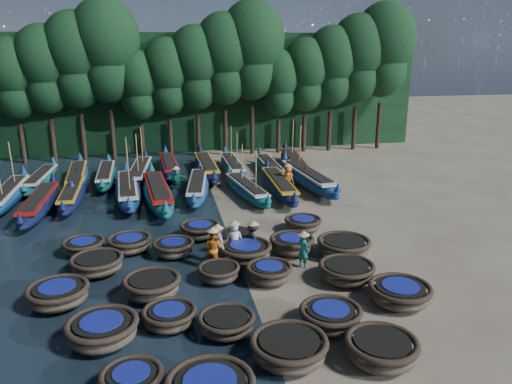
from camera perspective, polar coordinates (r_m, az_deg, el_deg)
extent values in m
plane|color=gray|center=(23.57, -2.64, -6.35)|extent=(120.00, 120.00, 0.00)
cube|color=black|center=(45.26, -7.27, 11.29)|extent=(40.00, 3.00, 10.00)
ellipsoid|color=brown|center=(14.95, -13.97, -20.54)|extent=(1.95, 1.95, 0.63)
torus|color=#372B20|center=(14.78, -14.05, -19.62)|extent=(1.78, 1.78, 0.19)
cylinder|color=black|center=(14.75, -14.06, -19.50)|extent=(1.33, 1.33, 0.06)
cylinder|color=navy|center=(14.73, -14.08, -19.38)|extent=(1.03, 1.03, 0.04)
torus|color=#372B20|center=(14.06, -5.29, -20.89)|extent=(2.45, 2.45, 0.21)
cylinder|color=black|center=(14.04, -5.30, -20.75)|extent=(1.87, 1.87, 0.06)
cylinder|color=navy|center=(14.01, -5.30, -20.61)|extent=(1.44, 1.44, 0.04)
ellipsoid|color=brown|center=(15.76, 3.79, -17.69)|extent=(2.89, 2.89, 0.70)
torus|color=#372B20|center=(15.57, 3.82, -16.69)|extent=(2.40, 2.40, 0.21)
cylinder|color=black|center=(15.55, 3.82, -16.56)|extent=(1.83, 1.83, 0.06)
ellipsoid|color=brown|center=(16.11, 14.13, -17.34)|extent=(2.33, 2.33, 0.72)
torus|color=#372B20|center=(15.93, 14.22, -16.33)|extent=(2.25, 2.25, 0.22)
cylinder|color=black|center=(15.90, 14.23, -16.20)|extent=(1.70, 1.70, 0.07)
ellipsoid|color=brown|center=(17.21, -17.12, -15.16)|extent=(2.80, 2.80, 0.73)
torus|color=#372B20|center=(17.04, -17.22, -14.17)|extent=(2.34, 2.34, 0.22)
cylinder|color=black|center=(17.02, -17.23, -14.04)|extent=(1.77, 1.77, 0.07)
cylinder|color=navy|center=(16.99, -17.24, -13.92)|extent=(1.36, 1.36, 0.04)
ellipsoid|color=brown|center=(17.60, -9.84, -14.08)|extent=(2.11, 2.11, 0.61)
torus|color=#372B20|center=(17.46, -9.89, -13.27)|extent=(1.87, 1.87, 0.18)
cylinder|color=black|center=(17.44, -9.89, -13.17)|extent=(1.42, 1.42, 0.06)
cylinder|color=navy|center=(17.42, -9.90, -13.06)|extent=(1.09, 1.09, 0.04)
ellipsoid|color=brown|center=(17.04, -3.39, -14.96)|extent=(2.14, 2.14, 0.60)
torus|color=#372B20|center=(16.89, -3.40, -14.15)|extent=(1.93, 1.93, 0.18)
cylinder|color=black|center=(16.88, -3.40, -14.04)|extent=(1.46, 1.46, 0.05)
ellipsoid|color=brown|center=(17.48, 8.49, -14.14)|extent=(2.37, 2.37, 0.66)
torus|color=#372B20|center=(17.32, 8.54, -13.26)|extent=(2.14, 2.14, 0.20)
cylinder|color=black|center=(17.30, 8.55, -13.14)|extent=(1.63, 1.63, 0.06)
cylinder|color=navy|center=(17.28, 8.55, -13.03)|extent=(1.25, 1.25, 0.04)
ellipsoid|color=brown|center=(19.40, 16.10, -11.31)|extent=(2.26, 2.26, 0.68)
torus|color=#372B20|center=(19.25, 16.18, -10.46)|extent=(2.34, 2.34, 0.21)
cylinder|color=black|center=(19.23, 16.19, -10.35)|extent=(1.79, 1.79, 0.06)
cylinder|color=navy|center=(19.21, 16.20, -10.24)|extent=(1.37, 1.37, 0.04)
ellipsoid|color=brown|center=(19.91, -21.65, -11.07)|extent=(2.61, 2.61, 0.70)
torus|color=#372B20|center=(19.77, -21.76, -10.22)|extent=(2.26, 2.26, 0.21)
cylinder|color=black|center=(19.75, -21.77, -10.11)|extent=(1.72, 1.72, 0.06)
cylinder|color=navy|center=(19.73, -21.79, -10.00)|extent=(1.32, 1.32, 0.04)
ellipsoid|color=brown|center=(19.46, -11.80, -10.75)|extent=(2.23, 2.23, 0.76)
torus|color=#372B20|center=(19.30, -11.86, -9.82)|extent=(2.20, 2.20, 0.23)
cylinder|color=black|center=(19.28, -11.87, -9.70)|extent=(1.66, 1.66, 0.07)
ellipsoid|color=brown|center=(20.37, -4.26, -9.36)|extent=(1.84, 1.84, 0.59)
torus|color=#372B20|center=(20.25, -4.28, -8.66)|extent=(1.72, 1.72, 0.18)
cylinder|color=black|center=(20.24, -4.28, -8.57)|extent=(1.29, 1.29, 0.05)
ellipsoid|color=brown|center=(20.21, 1.52, -9.43)|extent=(2.21, 2.21, 0.67)
torus|color=#372B20|center=(20.07, 1.53, -8.62)|extent=(1.89, 1.89, 0.20)
cylinder|color=black|center=(20.06, 1.53, -8.52)|extent=(1.42, 1.42, 0.06)
cylinder|color=navy|center=(20.04, 1.53, -8.42)|extent=(1.09, 1.09, 0.04)
ellipsoid|color=brown|center=(20.59, 10.30, -9.15)|extent=(2.69, 2.69, 0.69)
torus|color=#372B20|center=(20.45, 10.35, -8.33)|extent=(2.29, 2.29, 0.21)
cylinder|color=black|center=(20.44, 10.35, -8.22)|extent=(1.74, 1.74, 0.06)
ellipsoid|color=brown|center=(21.94, -17.70, -8.05)|extent=(2.35, 2.35, 0.67)
torus|color=#372B20|center=(21.82, -17.77, -7.30)|extent=(2.20, 2.20, 0.20)
cylinder|color=black|center=(21.80, -17.78, -7.20)|extent=(1.67, 1.67, 0.06)
ellipsoid|color=brown|center=(22.83, -9.41, -6.50)|extent=(2.19, 2.19, 0.64)
torus|color=#372B20|center=(22.71, -9.45, -5.80)|extent=(1.89, 1.89, 0.19)
cylinder|color=black|center=(22.70, -9.45, -5.71)|extent=(1.42, 1.42, 0.06)
cylinder|color=navy|center=(22.68, -9.46, -5.62)|extent=(1.09, 1.09, 0.04)
ellipsoid|color=brown|center=(21.94, -1.23, -7.10)|extent=(2.84, 2.84, 0.74)
torus|color=#372B20|center=(21.80, -1.24, -6.26)|extent=(2.35, 2.35, 0.22)
cylinder|color=black|center=(21.79, -1.24, -6.16)|extent=(1.78, 1.78, 0.07)
cylinder|color=navy|center=(21.77, -1.24, -6.05)|extent=(1.37, 1.37, 0.04)
ellipsoid|color=brown|center=(22.83, 4.12, -6.19)|extent=(2.00, 2.00, 0.72)
torus|color=#372B20|center=(22.70, 4.13, -5.40)|extent=(2.06, 2.06, 0.22)
cylinder|color=black|center=(22.68, 4.14, -5.30)|extent=(1.54, 1.54, 0.07)
cylinder|color=navy|center=(22.67, 4.14, -5.20)|extent=(1.19, 1.19, 0.04)
ellipsoid|color=brown|center=(22.82, 9.99, -6.40)|extent=(2.88, 2.88, 0.74)
torus|color=#372B20|center=(22.68, 10.03, -5.60)|extent=(2.41, 2.41, 0.22)
cylinder|color=black|center=(22.67, 10.04, -5.49)|extent=(1.84, 1.84, 0.07)
ellipsoid|color=brown|center=(24.09, -19.08, -6.04)|extent=(2.29, 2.29, 0.58)
torus|color=#372B20|center=(23.99, -19.14, -5.44)|extent=(1.89, 1.89, 0.18)
cylinder|color=black|center=(23.98, -19.15, -5.36)|extent=(1.44, 1.44, 0.05)
cylinder|color=navy|center=(23.97, -19.16, -5.28)|extent=(1.11, 1.11, 0.04)
ellipsoid|color=brown|center=(23.70, -14.24, -5.90)|extent=(2.25, 2.25, 0.65)
torus|color=#372B20|center=(23.58, -14.29, -5.22)|extent=(2.01, 2.01, 0.20)
cylinder|color=black|center=(23.57, -14.30, -5.14)|extent=(1.52, 1.52, 0.06)
cylinder|color=navy|center=(23.56, -14.30, -5.05)|extent=(1.17, 1.17, 0.04)
ellipsoid|color=brown|center=(24.64, -6.42, -4.53)|extent=(2.40, 2.40, 0.68)
torus|color=#372B20|center=(24.53, -6.44, -3.84)|extent=(1.98, 1.98, 0.21)
cylinder|color=black|center=(24.51, -6.44, -3.75)|extent=(1.49, 1.49, 0.06)
cylinder|color=navy|center=(24.50, -6.45, -3.66)|extent=(1.15, 1.15, 0.04)
ellipsoid|color=brown|center=(23.88, -2.32, -5.30)|extent=(1.61, 1.61, 0.56)
torus|color=#372B20|center=(23.78, -2.32, -4.71)|extent=(1.70, 1.70, 0.17)
cylinder|color=black|center=(23.77, -2.33, -4.63)|extent=(1.28, 1.28, 0.05)
ellipsoid|color=brown|center=(25.51, 5.38, -3.80)|extent=(2.18, 2.18, 0.63)
torus|color=#372B20|center=(25.41, 5.40, -3.18)|extent=(1.91, 1.91, 0.19)
cylinder|color=black|center=(25.39, 5.40, -3.10)|extent=(1.45, 1.45, 0.06)
cylinder|color=navy|center=(25.38, 5.40, -3.02)|extent=(1.11, 1.11, 0.04)
ellipsoid|color=navy|center=(32.92, -26.44, -0.42)|extent=(1.46, 8.07, 1.01)
cone|color=navy|center=(36.44, -25.05, 2.37)|extent=(0.44, 0.44, 0.61)
cube|color=beige|center=(32.81, -26.54, 0.29)|extent=(1.07, 6.26, 0.12)
cube|color=black|center=(32.79, -26.55, 0.42)|extent=(0.79, 5.45, 0.10)
cylinder|color=#997F4C|center=(33.64, -26.12, 2.82)|extent=(0.07, 0.24, 2.82)
ellipsoid|color=#0F1439|center=(30.51, -23.51, -1.33)|extent=(1.57, 7.89, 0.98)
cone|color=#0F1439|center=(33.94, -22.23, 1.68)|extent=(0.43, 0.43, 0.59)
cone|color=#0F1439|center=(26.81, -25.44, -2.65)|extent=(0.43, 0.43, 0.49)
cube|color=maroon|center=(30.40, -23.60, -0.59)|extent=(1.15, 6.11, 0.12)
cube|color=black|center=(30.37, -23.62, -0.45)|extent=(0.87, 5.32, 0.10)
ellipsoid|color=#0F1439|center=(31.77, -20.27, -0.33)|extent=(1.50, 7.45, 0.93)
cone|color=#0F1439|center=(35.09, -19.65, 2.32)|extent=(0.41, 0.41, 0.56)
cone|color=#0F1439|center=(28.19, -21.28, -1.37)|extent=(0.41, 0.41, 0.46)
cube|color=#BA9123|center=(31.67, -20.34, 0.34)|extent=(1.10, 5.78, 0.11)
cube|color=black|center=(31.65, -20.35, 0.47)|extent=(0.84, 5.03, 0.09)
ellipsoid|color=navy|center=(31.40, -14.42, 0.10)|extent=(2.05, 8.36, 1.03)
cone|color=navy|center=(35.13, -14.64, 2.98)|extent=(0.46, 0.46, 0.62)
cone|color=navy|center=(27.36, -14.34, -1.01)|extent=(0.46, 0.46, 0.52)
cube|color=beige|center=(31.28, -14.48, 0.86)|extent=(1.52, 6.47, 0.12)
cube|color=black|center=(31.26, -14.49, 1.01)|extent=(1.19, 5.63, 0.10)
cylinder|color=#997F4C|center=(32.19, -14.50, 3.55)|extent=(0.07, 0.25, 2.90)
cylinder|color=#997F4C|center=(29.47, -14.39, 2.36)|extent=(0.07, 0.25, 2.90)
plane|color=red|center=(29.19, -14.27, 4.78)|extent=(0.00, 0.36, 0.36)
ellipsoid|color=#10575D|center=(30.30, -11.15, -0.21)|extent=(2.38, 8.95, 1.10)
cone|color=#10575D|center=(34.27, -11.92, 2.96)|extent=(0.49, 0.49, 0.66)
cone|color=#10575D|center=(26.01, -10.31, -1.49)|extent=(0.49, 0.49, 0.55)
cube|color=maroon|center=(30.17, -11.20, 0.63)|extent=(1.77, 6.93, 0.13)
cube|color=black|center=(30.15, -11.21, 0.79)|extent=(1.39, 6.02, 0.11)
ellipsoid|color=navy|center=(31.44, -6.70, 0.49)|extent=(2.41, 7.85, 0.97)
cone|color=navy|center=(34.92, -6.42, 3.22)|extent=(0.43, 0.43, 0.58)
cone|color=navy|center=(27.67, -7.15, -0.56)|extent=(0.43, 0.43, 0.48)
cube|color=beige|center=(31.33, -6.73, 1.20)|extent=(1.81, 6.08, 0.12)
cube|color=black|center=(31.31, -6.73, 1.33)|extent=(1.44, 5.27, 0.10)
ellipsoid|color=#10575D|center=(30.83, -1.06, 0.21)|extent=(2.50, 7.38, 0.91)
cone|color=#10575D|center=(33.91, -3.09, 2.77)|extent=(0.40, 0.40, 0.54)
cone|color=#10575D|center=(27.51, 1.42, -0.67)|extent=(0.40, 0.40, 0.45)
cube|color=beige|center=(30.73, -1.07, 0.90)|extent=(1.88, 5.71, 0.11)
cube|color=black|center=(30.71, -1.07, 1.03)|extent=(1.52, 4.95, 0.09)
cylinder|color=#997F4C|center=(31.48, -1.59, 3.30)|extent=(0.06, 0.22, 2.54)
cylinder|color=#997F4C|center=(29.24, -0.01, 2.25)|extent=(0.06, 0.22, 2.54)
plane|color=red|center=(29.03, 0.24, 4.38)|extent=(0.00, 0.32, 0.32)
ellipsoid|color=#0F1439|center=(31.46, 2.66, 0.64)|extent=(1.64, 8.17, 1.02)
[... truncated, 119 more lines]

